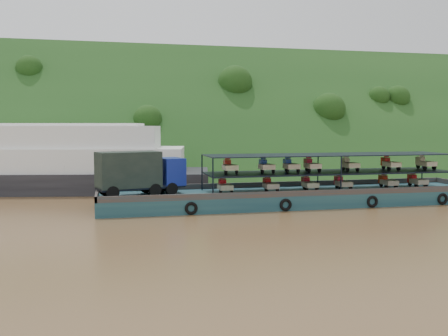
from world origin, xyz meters
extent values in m
plane|color=brown|center=(0.00, 0.00, 0.00)|extent=(160.00, 160.00, 0.00)
cube|color=#163A15|center=(0.00, 36.00, 0.00)|extent=(140.00, 39.60, 39.60)
cube|color=#133544|center=(3.86, 0.26, 0.60)|extent=(35.00, 7.00, 1.20)
cube|color=#592D19|center=(3.86, 3.66, 1.45)|extent=(35.00, 0.20, 0.50)
cube|color=#592D19|center=(3.86, -3.14, 1.45)|extent=(35.00, 0.20, 0.50)
cube|color=#592D19|center=(-13.54, 0.26, 1.45)|extent=(0.20, 7.00, 0.50)
torus|color=black|center=(-6.14, -3.29, 0.55)|extent=(1.06, 0.26, 1.06)
torus|color=black|center=(1.86, -3.29, 0.55)|extent=(1.06, 0.26, 1.06)
torus|color=black|center=(9.86, -3.29, 0.55)|extent=(1.06, 0.26, 1.06)
torus|color=black|center=(16.86, -3.29, 0.55)|extent=(1.06, 0.26, 1.06)
cylinder|color=black|center=(-12.27, -1.16, 1.74)|extent=(1.14, 0.65, 1.08)
cylinder|color=black|center=(-12.88, 1.01, 1.74)|extent=(1.14, 0.65, 1.08)
cylinder|color=black|center=(-8.74, -0.18, 1.74)|extent=(1.14, 0.65, 1.08)
cylinder|color=black|center=(-9.35, 2.00, 1.74)|extent=(1.14, 0.65, 1.08)
cylinder|color=black|center=(-7.29, 0.23, 1.74)|extent=(1.14, 0.65, 1.08)
cylinder|color=black|center=(-7.90, 2.41, 1.74)|extent=(1.14, 0.65, 1.08)
cube|color=black|center=(-9.88, 0.68, 1.90)|extent=(7.69, 4.25, 0.22)
cube|color=navy|center=(-7.18, 1.43, 3.14)|extent=(2.46, 2.98, 2.37)
cube|color=black|center=(-6.30, 1.68, 3.57)|extent=(0.64, 2.09, 0.97)
cube|color=black|center=(-10.91, 0.39, 3.46)|extent=(5.67, 3.88, 3.01)
cube|color=black|center=(7.36, 0.26, 2.86)|extent=(23.00, 5.00, 0.12)
cube|color=black|center=(7.36, 0.26, 4.50)|extent=(23.00, 5.00, 0.08)
cylinder|color=black|center=(-4.14, -2.24, 2.85)|extent=(0.12, 0.12, 3.30)
cylinder|color=black|center=(-4.14, 2.76, 2.85)|extent=(0.12, 0.12, 3.30)
cylinder|color=black|center=(7.36, -2.24, 2.85)|extent=(0.12, 0.12, 3.30)
cylinder|color=black|center=(7.36, 2.76, 2.85)|extent=(0.12, 0.12, 3.30)
cylinder|color=black|center=(18.86, 2.76, 2.85)|extent=(0.12, 0.12, 3.30)
cylinder|color=black|center=(-2.62, 1.31, 1.46)|extent=(0.12, 0.52, 0.52)
cylinder|color=black|center=(-3.12, -0.49, 1.46)|extent=(0.14, 0.52, 0.52)
cylinder|color=black|center=(-2.12, -0.49, 1.46)|extent=(0.14, 0.52, 0.52)
cube|color=#C8C08E|center=(-2.62, -0.14, 1.80)|extent=(1.15, 1.50, 0.44)
cube|color=red|center=(-2.62, 1.01, 1.98)|extent=(0.55, 0.80, 0.80)
cube|color=red|center=(-2.62, 0.81, 2.48)|extent=(0.50, 0.10, 0.10)
cylinder|color=black|center=(1.57, 1.31, 1.46)|extent=(0.12, 0.52, 0.52)
cylinder|color=black|center=(1.07, -0.49, 1.46)|extent=(0.14, 0.52, 0.52)
cylinder|color=black|center=(2.07, -0.49, 1.46)|extent=(0.14, 0.52, 0.52)
cube|color=beige|center=(1.57, -0.14, 1.80)|extent=(1.15, 1.50, 0.44)
cube|color=#BE0C0C|center=(1.57, 1.01, 1.98)|extent=(0.55, 0.80, 0.80)
cube|color=#BE0C0C|center=(1.57, 0.81, 2.48)|extent=(0.50, 0.10, 0.10)
cylinder|color=black|center=(5.35, 1.31, 1.46)|extent=(0.12, 0.52, 0.52)
cylinder|color=black|center=(4.85, -0.49, 1.46)|extent=(0.14, 0.52, 0.52)
cylinder|color=black|center=(5.85, -0.49, 1.46)|extent=(0.14, 0.52, 0.52)
cube|color=beige|center=(5.35, -0.14, 1.80)|extent=(1.15, 1.50, 0.44)
cube|color=#AA0B1B|center=(5.35, 1.01, 1.98)|extent=(0.55, 0.80, 0.80)
cube|color=#AA0B1B|center=(5.35, 0.81, 2.48)|extent=(0.50, 0.10, 0.10)
cylinder|color=black|center=(8.69, 1.31, 1.46)|extent=(0.12, 0.52, 0.52)
cylinder|color=black|center=(8.19, -0.49, 1.46)|extent=(0.14, 0.52, 0.52)
cylinder|color=black|center=(9.19, -0.49, 1.46)|extent=(0.14, 0.52, 0.52)
cube|color=#C3AE8A|center=(8.69, -0.14, 1.80)|extent=(1.15, 1.50, 0.44)
cube|color=red|center=(8.69, 1.01, 1.98)|extent=(0.55, 0.80, 0.80)
cube|color=red|center=(8.69, 0.81, 2.48)|extent=(0.50, 0.10, 0.10)
cylinder|color=black|center=(13.36, 1.31, 1.46)|extent=(0.12, 0.52, 0.52)
cylinder|color=black|center=(12.86, -0.49, 1.46)|extent=(0.14, 0.52, 0.52)
cylinder|color=black|center=(13.86, -0.49, 1.46)|extent=(0.14, 0.52, 0.52)
cube|color=tan|center=(13.36, -0.14, 1.80)|extent=(1.15, 1.50, 0.44)
cube|color=#B2250B|center=(13.36, 1.01, 1.98)|extent=(0.55, 0.80, 0.80)
cube|color=#B2250B|center=(13.36, 0.81, 2.48)|extent=(0.50, 0.10, 0.10)
cylinder|color=black|center=(16.53, 1.31, 1.46)|extent=(0.12, 0.52, 0.52)
cylinder|color=black|center=(16.03, -0.49, 1.46)|extent=(0.14, 0.52, 0.52)
cylinder|color=black|center=(17.03, -0.49, 1.46)|extent=(0.14, 0.52, 0.52)
cube|color=beige|center=(16.53, -0.14, 1.80)|extent=(1.15, 1.50, 0.44)
cube|color=red|center=(16.53, 1.01, 1.98)|extent=(0.55, 0.80, 0.80)
cube|color=red|center=(16.53, 0.81, 2.48)|extent=(0.50, 0.10, 0.10)
cylinder|color=black|center=(-2.18, 1.31, 3.18)|extent=(0.12, 0.52, 0.52)
cylinder|color=black|center=(-2.68, -0.49, 3.18)|extent=(0.14, 0.52, 0.52)
cylinder|color=black|center=(-1.68, -0.49, 3.18)|extent=(0.14, 0.52, 0.52)
cube|color=beige|center=(-2.18, -0.14, 3.52)|extent=(1.15, 1.50, 0.44)
cube|color=red|center=(-2.18, 1.01, 3.70)|extent=(0.55, 0.80, 0.80)
cube|color=red|center=(-2.18, 0.81, 4.20)|extent=(0.50, 0.10, 0.10)
cylinder|color=black|center=(1.18, 1.31, 3.18)|extent=(0.12, 0.52, 0.52)
cylinder|color=black|center=(0.68, -0.49, 3.18)|extent=(0.14, 0.52, 0.52)
cylinder|color=black|center=(1.68, -0.49, 3.18)|extent=(0.14, 0.52, 0.52)
cube|color=beige|center=(1.18, -0.14, 3.52)|extent=(1.15, 1.50, 0.44)
cube|color=#1A3F9E|center=(1.18, 1.01, 3.70)|extent=(0.55, 0.80, 0.80)
cube|color=#1A3F9E|center=(1.18, 0.81, 4.20)|extent=(0.50, 0.10, 0.10)
cylinder|color=black|center=(5.57, 1.31, 3.18)|extent=(0.12, 0.52, 0.52)
cylinder|color=black|center=(5.07, -0.49, 3.18)|extent=(0.14, 0.52, 0.52)
cylinder|color=black|center=(6.07, -0.49, 3.18)|extent=(0.14, 0.52, 0.52)
cube|color=beige|center=(5.57, -0.14, 3.52)|extent=(1.15, 1.50, 0.44)
cube|color=#B80C25|center=(5.57, 1.01, 3.70)|extent=(0.55, 0.80, 0.80)
cube|color=#B80C25|center=(5.57, 0.81, 4.20)|extent=(0.50, 0.10, 0.10)
cylinder|color=black|center=(9.35, 1.31, 3.18)|extent=(0.12, 0.52, 0.52)
cylinder|color=black|center=(8.85, -0.49, 3.18)|extent=(0.14, 0.52, 0.52)
cylinder|color=black|center=(9.85, -0.49, 3.18)|extent=(0.14, 0.52, 0.52)
cube|color=#C1B788|center=(9.35, -0.14, 3.52)|extent=(1.15, 1.50, 0.44)
cube|color=beige|center=(9.35, 1.01, 3.70)|extent=(0.55, 0.80, 0.80)
cube|color=beige|center=(9.35, 0.81, 4.20)|extent=(0.50, 0.10, 0.10)
cylinder|color=black|center=(13.58, 1.31, 3.18)|extent=(0.12, 0.52, 0.52)
cylinder|color=black|center=(13.08, -0.49, 3.18)|extent=(0.14, 0.52, 0.52)
cylinder|color=black|center=(14.08, -0.49, 3.18)|extent=(0.14, 0.52, 0.52)
cube|color=beige|center=(13.58, -0.14, 3.52)|extent=(1.15, 1.50, 0.44)
cube|color=red|center=(13.58, 1.01, 3.70)|extent=(0.55, 0.80, 0.80)
cube|color=red|center=(13.58, 0.81, 4.20)|extent=(0.50, 0.10, 0.10)
cylinder|color=black|center=(17.39, 1.31, 3.18)|extent=(0.12, 0.52, 0.52)
cylinder|color=black|center=(16.89, -0.49, 3.18)|extent=(0.14, 0.52, 0.52)
cylinder|color=black|center=(17.89, -0.49, 3.18)|extent=(0.14, 0.52, 0.52)
cube|color=beige|center=(17.39, -0.14, 3.52)|extent=(1.15, 1.50, 0.44)
cube|color=beige|center=(17.39, 1.01, 3.70)|extent=(0.55, 0.80, 0.80)
cube|color=beige|center=(17.39, 0.81, 4.20)|extent=(0.50, 0.10, 0.10)
cylinder|color=black|center=(3.52, 1.31, 3.18)|extent=(0.12, 0.52, 0.52)
cylinder|color=black|center=(3.02, -0.49, 3.18)|extent=(0.14, 0.52, 0.52)
cylinder|color=black|center=(4.02, -0.49, 3.18)|extent=(0.14, 0.52, 0.52)
cube|color=beige|center=(3.52, -0.14, 3.52)|extent=(1.15, 1.50, 0.44)
cube|color=#1A3F9E|center=(3.52, 1.01, 3.70)|extent=(0.55, 0.80, 0.80)
cube|color=#1A3F9E|center=(3.52, 0.81, 4.20)|extent=(0.50, 0.10, 0.10)
cube|color=black|center=(-19.84, 15.15, 1.10)|extent=(37.67, 15.64, 2.20)
cube|color=white|center=(-19.84, 15.15, 3.48)|extent=(32.10, 13.74, 2.56)
cube|color=white|center=(-19.84, 15.15, 5.95)|extent=(26.54, 11.85, 2.38)
cube|color=white|center=(-19.84, 15.15, 7.28)|extent=(22.77, 10.28, 0.27)
camera|label=1|loc=(-12.43, -42.38, 7.15)|focal=40.00mm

